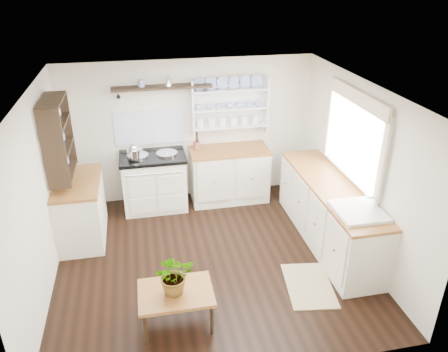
% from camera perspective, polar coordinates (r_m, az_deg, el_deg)
% --- Properties ---
extents(floor, '(4.00, 3.80, 0.01)m').
position_cam_1_polar(floor, '(6.00, -1.78, -10.73)').
color(floor, black).
rests_on(floor, ground).
extents(wall_back, '(4.00, 0.02, 2.30)m').
position_cam_1_polar(wall_back, '(7.12, -4.57, 5.92)').
color(wall_back, silver).
rests_on(wall_back, ground).
extents(wall_right, '(0.02, 3.80, 2.30)m').
position_cam_1_polar(wall_right, '(6.01, 17.18, 0.88)').
color(wall_right, silver).
rests_on(wall_right, ground).
extents(wall_left, '(0.02, 3.80, 2.30)m').
position_cam_1_polar(wall_left, '(5.47, -23.09, -2.72)').
color(wall_left, silver).
rests_on(wall_left, ground).
extents(ceiling, '(4.00, 3.80, 0.01)m').
position_cam_1_polar(ceiling, '(4.97, -2.14, 11.01)').
color(ceiling, white).
rests_on(ceiling, wall_back).
extents(window, '(0.08, 1.55, 1.22)m').
position_cam_1_polar(window, '(5.96, 16.61, 5.06)').
color(window, white).
rests_on(window, wall_right).
extents(aga_cooker, '(1.02, 0.71, 0.94)m').
position_cam_1_polar(aga_cooker, '(7.04, -9.08, -0.66)').
color(aga_cooker, white).
rests_on(aga_cooker, floor).
extents(back_cabinets, '(1.27, 0.63, 0.90)m').
position_cam_1_polar(back_cabinets, '(7.20, 0.67, 0.30)').
color(back_cabinets, silver).
rests_on(back_cabinets, floor).
extents(right_cabinets, '(0.62, 2.43, 0.90)m').
position_cam_1_polar(right_cabinets, '(6.28, 13.52, -4.67)').
color(right_cabinets, silver).
rests_on(right_cabinets, floor).
extents(belfast_sink, '(0.55, 0.60, 0.45)m').
position_cam_1_polar(belfast_sink, '(5.54, 17.02, -5.46)').
color(belfast_sink, white).
rests_on(belfast_sink, right_cabinets).
extents(left_cabinets, '(0.62, 1.13, 0.90)m').
position_cam_1_polar(left_cabinets, '(6.51, -18.20, -4.10)').
color(left_cabinets, silver).
rests_on(left_cabinets, floor).
extents(plate_rack, '(1.20, 0.22, 0.90)m').
position_cam_1_polar(plate_rack, '(7.06, 0.66, 9.29)').
color(plate_rack, white).
rests_on(plate_rack, wall_back).
extents(high_shelf, '(1.50, 0.29, 0.16)m').
position_cam_1_polar(high_shelf, '(6.74, -8.10, 11.35)').
color(high_shelf, black).
rests_on(high_shelf, wall_back).
extents(left_shelving, '(0.28, 0.80, 1.05)m').
position_cam_1_polar(left_shelving, '(6.09, -20.91, 4.72)').
color(left_shelving, black).
rests_on(left_shelving, wall_left).
extents(kettle, '(0.19, 0.19, 0.23)m').
position_cam_1_polar(kettle, '(6.69, -11.76, 3.14)').
color(kettle, silver).
rests_on(kettle, aga_cooker).
extents(utensil_crock, '(0.11, 0.11, 0.12)m').
position_cam_1_polar(utensil_crock, '(6.99, -3.61, 3.98)').
color(utensil_crock, brown).
rests_on(utensil_crock, back_cabinets).
extents(center_table, '(0.80, 0.58, 0.43)m').
position_cam_1_polar(center_table, '(4.88, -6.31, -15.19)').
color(center_table, brown).
rests_on(center_table, floor).
extents(potted_plant, '(0.45, 0.40, 0.46)m').
position_cam_1_polar(potted_plant, '(4.70, -6.48, -12.66)').
color(potted_plant, '#3F7233').
rests_on(potted_plant, center_table).
extents(floor_rug, '(0.66, 0.92, 0.02)m').
position_cam_1_polar(floor_rug, '(5.65, 11.02, -13.84)').
color(floor_rug, '#9E875C').
rests_on(floor_rug, floor).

